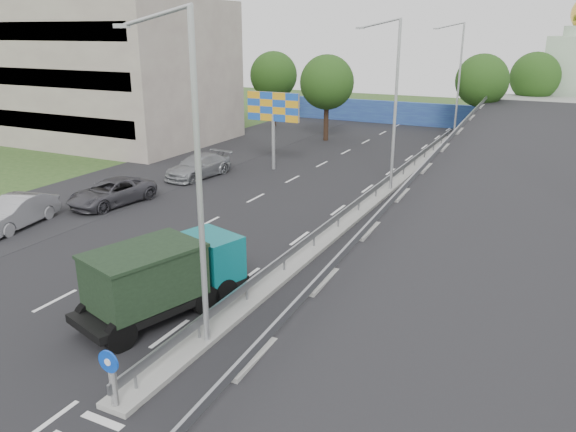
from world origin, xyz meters
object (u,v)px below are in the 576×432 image
Objects in this scene: dump_truck at (165,276)px; parked_car_d at (198,166)px; parked_car_b at (15,212)px; lamp_post_near at (193,168)px; sign_bollard at (112,378)px; parked_car_c at (112,192)px; billboard at (273,111)px; lamp_post_far at (457,74)px; lamp_post_mid at (393,97)px.

parked_car_d is (-10.38, 16.63, -0.73)m from dump_truck.
lamp_post_near is at bearing -28.59° from parked_car_b.
sign_bollard is 0.32× the size of parked_car_c.
sign_bollard is at bearing -70.79° from billboard.
lamp_post_near is 2.08× the size of parked_car_b.
parked_car_d is at bearing -119.55° from lamp_post_far.
lamp_post_far is 1.93× the size of parked_car_c.
parked_car_b is 12.83m from parked_car_d.
parked_car_c is 0.99× the size of parked_car_d.
lamp_post_mid is 1.93× the size of parked_car_c.
parked_car_c is (-13.40, 10.25, -5.08)m from lamp_post_near.
sign_bollard is 0.32× the size of parked_car_d.
lamp_post_near is (0.11, 3.83, 4.77)m from sign_bollard.
lamp_post_far is (0.00, 20.00, 0.00)m from lamp_post_mid.
lamp_post_mid is 20.00m from lamp_post_far.
parked_car_d is at bearing 120.19° from sign_bollard.
dump_truck is at bearing -51.27° from parked_car_d.
lamp_post_far is 2.08× the size of parked_car_b.
lamp_post_near is at bearing -47.73° from parked_car_d.
sign_bollard reaches higher than parked_car_b.
lamp_post_near is 1.00× the size of lamp_post_far.
parked_car_b is at bearing 149.04° from sign_bollard.
sign_bollard is at bearing -90.26° from lamp_post_mid.
dump_truck is (6.85, -20.92, -2.69)m from billboard.
sign_bollard is 0.34× the size of parked_car_b.
parked_car_b is 5.39m from parked_car_c.
billboard reaches higher than parked_car_c.
dump_truck is at bearing -27.31° from parked_car_b.
lamp_post_far is 39.22m from dump_truck.
parked_car_b is (-14.99, 5.10, -5.01)m from lamp_post_near.
billboard reaches higher than parked_car_b.
lamp_post_mid is 2.08× the size of parked_car_b.
parked_car_c is at bearing 133.37° from sign_bollard.
parked_car_c is (-4.29, -11.75, -3.46)m from billboard.
lamp_post_mid is at bearing 44.23° from parked_car_c.
dump_truck reaches higher than parked_car_b.
parked_car_b is (-12.73, 4.02, -0.69)m from dump_truck.
lamp_post_mid is 1.55× the size of dump_truck.
lamp_post_mid reaches higher than parked_car_c.
dump_truck is 14.45m from parked_car_c.
lamp_post_near is 22.33m from parked_car_d.
lamp_post_mid is at bearing 17.03° from parked_car_d.
sign_bollard is 44.08m from lamp_post_far.
billboard is at bearing 57.32° from parked_car_d.
billboard is 1.05× the size of parked_car_c.
lamp_post_mid is at bearing 100.13° from dump_truck.
parked_car_c is (-13.40, -29.75, -5.08)m from lamp_post_far.
dump_truck is at bearing -71.86° from billboard.
lamp_post_mid is 1.00× the size of lamp_post_far.
billboard is 6.52m from parked_car_d.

